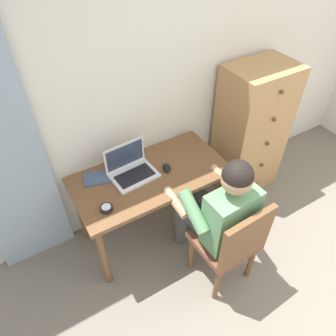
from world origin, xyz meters
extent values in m
cube|color=silver|center=(0.00, 2.20, 1.25)|extent=(4.80, 0.05, 2.50)
cube|color=brown|center=(-0.52, 1.82, 0.70)|extent=(1.20, 0.62, 0.03)
cylinder|color=brown|center=(-1.06, 1.57, 0.34)|extent=(0.06, 0.06, 0.68)
cylinder|color=brown|center=(0.02, 1.57, 0.34)|extent=(0.06, 0.06, 0.68)
cylinder|color=brown|center=(-1.06, 2.07, 0.34)|extent=(0.06, 0.06, 0.68)
cylinder|color=brown|center=(0.02, 2.07, 0.34)|extent=(0.06, 0.06, 0.68)
cube|color=tan|center=(0.61, 1.93, 0.64)|extent=(0.60, 0.43, 1.28)
sphere|color=brown|center=(0.61, 1.70, 0.13)|extent=(0.04, 0.04, 0.04)
sphere|color=brown|center=(0.61, 1.70, 0.39)|extent=(0.04, 0.04, 0.04)
sphere|color=brown|center=(0.61, 1.70, 0.64)|extent=(0.04, 0.04, 0.04)
sphere|color=brown|center=(0.61, 1.70, 0.90)|extent=(0.04, 0.04, 0.04)
sphere|color=brown|center=(0.61, 1.70, 1.16)|extent=(0.04, 0.04, 0.04)
cube|color=brown|center=(-0.25, 1.19, 0.43)|extent=(0.44, 0.42, 0.05)
cube|color=brown|center=(-0.24, 1.01, 0.66)|extent=(0.42, 0.06, 0.42)
cylinder|color=brown|center=(-0.08, 1.36, 0.20)|extent=(0.04, 0.04, 0.40)
cylinder|color=brown|center=(-0.42, 1.35, 0.20)|extent=(0.04, 0.04, 0.40)
cylinder|color=brown|center=(-0.07, 1.04, 0.20)|extent=(0.04, 0.04, 0.40)
cylinder|color=brown|center=(-0.41, 1.03, 0.20)|extent=(0.04, 0.04, 0.40)
cylinder|color=#4C4C4C|center=(-0.17, 1.42, 0.47)|extent=(0.16, 0.41, 0.14)
cylinder|color=#4C4C4C|center=(-0.35, 1.41, 0.47)|extent=(0.16, 0.41, 0.14)
cylinder|color=#4C4C4C|center=(-0.18, 1.62, 0.24)|extent=(0.11, 0.11, 0.47)
cylinder|color=#4C4C4C|center=(-0.35, 1.61, 0.24)|extent=(0.11, 0.11, 0.47)
cube|color=#609366|center=(-0.25, 1.18, 0.70)|extent=(0.37, 0.22, 0.46)
cylinder|color=#609366|center=(-0.03, 1.32, 0.79)|extent=(0.10, 0.30, 0.25)
cylinder|color=#609366|center=(-0.47, 1.30, 0.79)|extent=(0.10, 0.30, 0.25)
cylinder|color=tan|center=(-0.04, 1.52, 0.68)|extent=(0.08, 0.27, 0.11)
cylinder|color=tan|center=(-0.48, 1.50, 0.68)|extent=(0.08, 0.27, 0.11)
sphere|color=tan|center=(-0.25, 1.19, 1.06)|extent=(0.20, 0.20, 0.20)
sphere|color=black|center=(-0.25, 1.19, 1.09)|extent=(0.20, 0.20, 0.20)
cube|color=silver|center=(-0.63, 1.86, 0.72)|extent=(0.36, 0.27, 0.02)
cube|color=black|center=(-0.63, 1.85, 0.73)|extent=(0.30, 0.18, 0.00)
cube|color=silver|center=(-0.64, 1.99, 0.84)|extent=(0.34, 0.04, 0.22)
cube|color=#2D3851|center=(-0.64, 1.98, 0.84)|extent=(0.31, 0.03, 0.18)
ellipsoid|color=black|center=(-0.38, 1.81, 0.73)|extent=(0.09, 0.11, 0.03)
cylinder|color=black|center=(-0.94, 1.67, 0.73)|extent=(0.09, 0.09, 0.03)
cylinder|color=silver|center=(-0.94, 1.67, 0.74)|extent=(0.06, 0.06, 0.00)
cube|color=#3D4C6B|center=(-0.88, 1.99, 0.72)|extent=(0.24, 0.20, 0.01)
camera|label=1|loc=(-1.29, 0.25, 2.40)|focal=33.80mm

